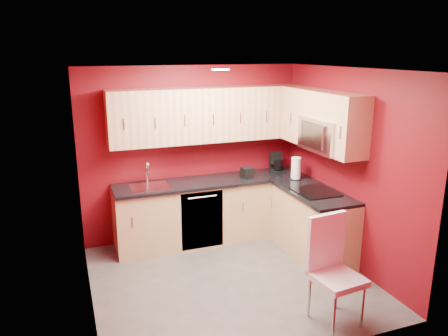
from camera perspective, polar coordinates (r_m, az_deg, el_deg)
floor at (r=5.48m, az=0.71°, el=-14.34°), size 3.20×3.20×0.00m
ceiling at (r=4.78m, az=0.81°, el=12.76°), size 3.20×3.20×0.00m
wall_back at (r=6.36m, az=-4.14°, el=1.95°), size 3.20×0.00×3.20m
wall_front at (r=3.71m, az=9.24°, el=-8.04°), size 3.20×0.00×3.20m
wall_left at (r=4.68m, az=-17.88°, el=-3.65°), size 0.00×3.00×3.00m
wall_right at (r=5.74m, az=15.81°, el=-0.05°), size 0.00×3.00×3.00m
base_cabinets_back at (r=6.38m, az=-1.50°, el=-5.63°), size 2.80×0.60×0.87m
base_cabinets_right at (r=6.03m, az=11.53°, el=-7.22°), size 0.60×1.30×0.87m
countertop_back at (r=6.22m, az=-1.49°, el=-1.75°), size 2.80×0.63×0.04m
countertop_right at (r=5.85m, az=11.72°, el=-3.17°), size 0.63×1.27×0.04m
upper_cabinets_back at (r=6.15m, az=-1.98°, el=6.97°), size 2.80×0.35×0.75m
upper_cabinets_right at (r=5.87m, az=12.34°, el=6.87°), size 0.35×1.55×0.75m
microwave at (r=5.69m, az=13.25°, el=4.24°), size 0.42×0.76×0.42m
cooktop at (r=5.82m, az=11.87°, el=-3.04°), size 0.50×0.55×0.01m
sink at (r=6.00m, az=-9.70°, el=-2.06°), size 0.52×0.42×0.35m
dishwasher_front at (r=6.05m, az=-2.86°, el=-6.83°), size 0.60×0.02×0.82m
downlight at (r=5.06m, az=-0.46°, el=12.73°), size 0.20×0.20×0.01m
coffee_maker at (r=6.65m, az=7.04°, el=0.71°), size 0.19×0.24×0.29m
napkin_holder at (r=6.30m, az=3.01°, el=-0.63°), size 0.17×0.17×0.16m
paper_towel at (r=6.30m, az=9.39°, el=-0.05°), size 0.20×0.20×0.32m
dining_chair at (r=4.61m, az=14.61°, el=-13.11°), size 0.49×0.51×1.11m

